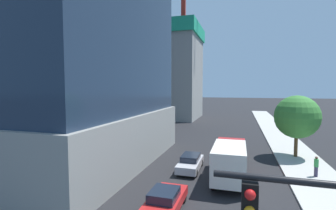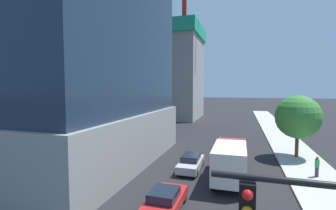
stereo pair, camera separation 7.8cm
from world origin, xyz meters
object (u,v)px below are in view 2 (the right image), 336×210
at_px(box_truck, 230,159).
at_px(pedestrian_green_shirt, 317,167).
at_px(car_red, 165,201).
at_px(car_silver, 191,162).
at_px(construction_building, 173,67).
at_px(street_tree, 298,117).
at_px(car_gold, 233,150).

bearing_deg(box_truck, pedestrian_green_shirt, 19.58).
height_order(car_red, car_silver, car_red).
relative_size(construction_building, box_truck, 4.52).
xyz_separation_m(street_tree, car_red, (-10.05, -14.87, -3.72)).
xyz_separation_m(construction_building, box_truck, (15.83, -38.92, -10.97)).
bearing_deg(box_truck, car_red, -118.88).
bearing_deg(street_tree, car_silver, -144.98).
distance_m(car_silver, box_truck, 3.94).
xyz_separation_m(street_tree, car_gold, (-6.53, -1.24, -3.71)).
bearing_deg(pedestrian_green_shirt, construction_building, 121.87).
relative_size(car_red, car_gold, 0.96).
xyz_separation_m(box_truck, pedestrian_green_shirt, (6.85, 2.44, -0.72)).
relative_size(construction_building, car_red, 7.31).
xyz_separation_m(street_tree, pedestrian_green_shirt, (0.32, -6.05, -3.41)).
xyz_separation_m(car_red, pedestrian_green_shirt, (10.37, 8.82, 0.31)).
bearing_deg(car_silver, construction_building, 108.19).
distance_m(street_tree, box_truck, 11.04).
height_order(street_tree, car_gold, street_tree).
height_order(car_gold, pedestrian_green_shirt, pedestrian_green_shirt).
bearing_deg(car_silver, car_red, -90.00).
bearing_deg(car_red, car_silver, 90.00).
bearing_deg(car_red, car_gold, 75.52).
xyz_separation_m(car_gold, pedestrian_green_shirt, (6.85, -4.81, 0.30)).
bearing_deg(street_tree, box_truck, -127.56).
bearing_deg(pedestrian_green_shirt, car_red, -139.62).
distance_m(construction_building, car_silver, 41.23).
bearing_deg(box_truck, street_tree, 52.44).
distance_m(construction_building, street_tree, 38.66).
bearing_deg(construction_building, car_gold, -63.44).
bearing_deg(street_tree, car_gold, -169.27).
bearing_deg(car_red, construction_building, 105.20).
relative_size(car_gold, pedestrian_green_shirt, 2.77).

